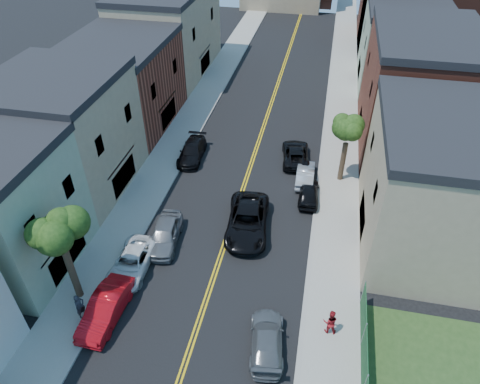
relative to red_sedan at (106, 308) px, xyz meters
The scene contains 23 objects.
sidewalk_left 27.18m from the red_sedan, 95.07° to the left, with size 3.20×100.00×0.15m, color gray.
sidewalk_right 30.21m from the red_sedan, 63.66° to the left, with size 3.20×100.00×0.15m, color gray.
curb_left 27.08m from the red_sedan, 91.38° to the left, with size 0.30×100.00×0.15m, color gray.
curb_right 29.47m from the red_sedan, 66.71° to the left, with size 0.30×100.00×0.15m, color gray.
bldg_left_tan_near 15.21m from the red_sedan, 125.17° to the left, with size 9.00×10.00×9.00m, color #998466.
bldg_left_brick 24.79m from the red_sedan, 110.23° to the left, with size 9.00×12.00×8.00m, color brown.
bldg_left_tan_far 38.23m from the red_sedan, 102.92° to the left, with size 9.00×16.00×9.50m, color #998466.
bldg_right_tan 22.72m from the red_sedan, 29.57° to the left, with size 9.00×12.00×9.00m, color #998466.
bldg_right_brick 32.03m from the red_sedan, 52.12° to the left, with size 9.00×14.00×10.00m, color brown.
bldg_right_palegrn 43.80m from the red_sedan, 63.47° to the left, with size 9.00×12.00×8.50m, color gray.
tree_left_mid 6.34m from the red_sedan, 155.76° to the left, with size 5.20×5.20×9.29m.
tree_right_far 22.27m from the red_sedan, 51.83° to the left, with size 4.40×4.40×8.03m.
red_sedan is the anchor object (origin of this frame).
white_pickup 3.84m from the red_sedan, 90.00° to the left, with size 2.27×4.93×1.37m, color silver.
grey_car_left 6.90m from the red_sedan, 79.12° to the left, with size 1.91×4.76×1.62m, color slate.
black_car_left 17.78m from the red_sedan, 90.00° to the left, with size 2.02×4.96×1.44m, color black.
grey_car_right 9.75m from the red_sedan, ahead, with size 1.86×4.57×1.33m, color #585B5F.
black_car_right 17.67m from the red_sedan, 51.67° to the left, with size 1.62×4.03×1.37m, color black.
silver_car_right 19.39m from the red_sedan, 57.34° to the left, with size 1.45×4.16×1.37m, color #B4B5BC.
dark_car_right_far 21.47m from the red_sedan, 64.25° to the left, with size 2.33×5.05×1.40m, color black.
black_suv_lane 11.51m from the red_sedan, 53.72° to the left, with size 2.94×6.38×1.77m, color black.
pedestrian_left 1.50m from the red_sedan, 166.18° to the right, with size 0.65×0.43×1.79m, color #25262D.
pedestrian_right 13.25m from the red_sedan, ahead, with size 0.86×0.67×1.76m, color maroon.
Camera 1 is at (5.62, -1.16, 22.22)m, focal length 32.44 mm.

